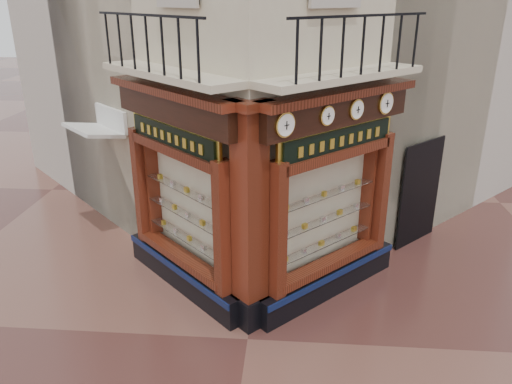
# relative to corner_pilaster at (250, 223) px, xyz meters

# --- Properties ---
(ground) EXTENTS (80.00, 80.00, 0.00)m
(ground) POSITION_rel_corner_pilaster_xyz_m (0.00, -0.50, -1.95)
(ground) COLOR #482622
(ground) RESTS_ON ground
(shopfront_left) EXTENTS (2.86, 2.86, 3.98)m
(shopfront_left) POSITION_rel_corner_pilaster_xyz_m (-1.41, 1.07, 0.03)
(shopfront_left) COLOR black
(shopfront_left) RESTS_ON ground
(shopfront_right) EXTENTS (2.86, 2.86, 3.98)m
(shopfront_right) POSITION_rel_corner_pilaster_xyz_m (1.41, 1.07, 0.03)
(shopfront_right) COLOR black
(shopfront_right) RESTS_ON ground
(corner_pilaster) EXTENTS (0.85, 0.85, 3.98)m
(corner_pilaster) POSITION_rel_corner_pilaster_xyz_m (0.00, 0.00, 0.00)
(corner_pilaster) COLOR black
(corner_pilaster) RESTS_ON ground
(balcony) EXTENTS (5.94, 2.97, 1.03)m
(balcony) POSITION_rel_corner_pilaster_xyz_m (0.00, 0.99, 2.27)
(balcony) COLOR beige
(balcony) RESTS_ON ground
(clock_a) EXTENTS (0.31, 0.31, 0.39)m
(clock_a) POSITION_rel_corner_pilaster_xyz_m (0.55, -0.06, 1.67)
(clock_a) COLOR gold
(clock_a) RESTS_ON ground
(clock_b) EXTENTS (0.27, 0.27, 0.33)m
(clock_b) POSITION_rel_corner_pilaster_xyz_m (1.21, 0.61, 1.67)
(clock_b) COLOR gold
(clock_b) RESTS_ON ground
(clock_c) EXTENTS (0.29, 0.29, 0.36)m
(clock_c) POSITION_rel_corner_pilaster_xyz_m (1.74, 1.14, 1.67)
(clock_c) COLOR gold
(clock_c) RESTS_ON ground
(clock_d) EXTENTS (0.32, 0.32, 0.41)m
(clock_d) POSITION_rel_corner_pilaster_xyz_m (2.33, 1.73, 1.67)
(clock_d) COLOR gold
(clock_d) RESTS_ON ground
(awning) EXTENTS (1.64, 1.64, 0.23)m
(awning) POSITION_rel_corner_pilaster_xyz_m (-3.78, 3.07, -1.95)
(awning) COLOR silver
(awning) RESTS_ON ground
(signboard_left) EXTENTS (2.03, 2.03, 0.54)m
(signboard_left) POSITION_rel_corner_pilaster_xyz_m (-1.46, 1.01, 1.15)
(signboard_left) COLOR gold
(signboard_left) RESTS_ON ground
(signboard_right) EXTENTS (2.09, 2.09, 0.56)m
(signboard_right) POSITION_rel_corner_pilaster_xyz_m (1.46, 1.01, 1.15)
(signboard_right) COLOR gold
(signboard_right) RESTS_ON ground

